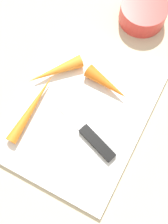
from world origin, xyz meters
name	(u,v)px	position (x,y,z in m)	size (l,w,h in m)	color
ground_plane	(84,114)	(0.00, 0.00, 0.00)	(1.40, 1.40, 0.00)	#C6B793
cutting_board	(84,113)	(0.00, 0.00, 0.01)	(0.36, 0.26, 0.01)	white
knife	(93,139)	(0.04, 0.04, 0.02)	(0.08, 0.20, 0.01)	#B7B7BC
carrot_shortest	(107,84)	(-0.08, 0.02, 0.03)	(0.03, 0.03, 0.11)	orange
carrot_longest	(32,107)	(0.05, -0.10, 0.02)	(0.02, 0.02, 0.17)	orange
carrot_medium	(55,71)	(-0.05, -0.10, 0.03)	(0.03, 0.03, 0.13)	orange
small_bowl	(143,12)	(-0.28, 0.01, 0.03)	(0.11, 0.11, 0.05)	red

